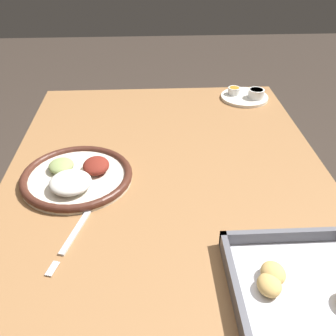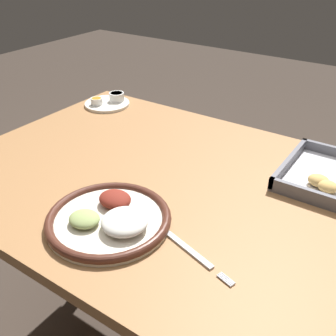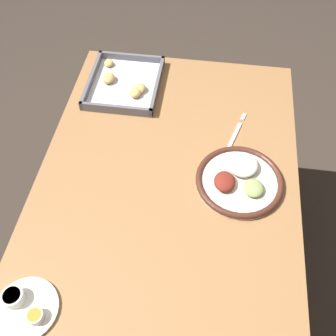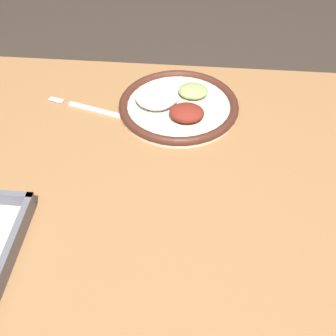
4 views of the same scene
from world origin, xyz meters
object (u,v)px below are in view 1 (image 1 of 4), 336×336
fork (76,231)px  dinner_plate (77,176)px  saucer_plate (246,95)px  baking_tray (312,300)px

fork → dinner_plate: bearing=-156.3°
fork → saucer_plate: 0.81m
dinner_plate → saucer_plate: dinner_plate is taller
fork → baking_tray: 0.46m
fork → saucer_plate: bearing=159.1°
dinner_plate → saucer_plate: size_ratio=1.67×
dinner_plate → baking_tray: size_ratio=0.90×
saucer_plate → baking_tray: size_ratio=0.54×
dinner_plate → fork: bearing=7.1°
dinner_plate → fork: 0.18m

